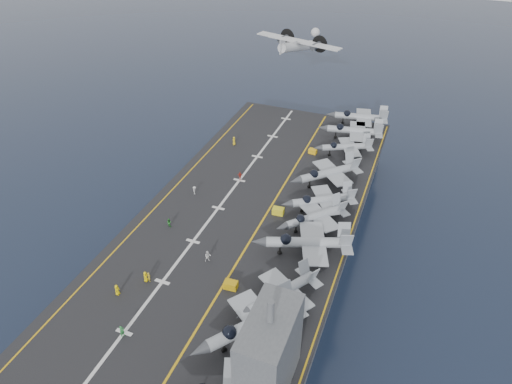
% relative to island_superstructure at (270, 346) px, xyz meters
% --- Properties ---
extents(ground, '(500.00, 500.00, 0.00)m').
position_rel_island_superstructure_xyz_m(ground, '(-15.00, 30.00, -17.90)').
color(ground, '#142135').
rests_on(ground, ground).
extents(hull, '(36.00, 90.00, 10.00)m').
position_rel_island_superstructure_xyz_m(hull, '(-15.00, 30.00, -12.90)').
color(hull, '#56595E').
rests_on(hull, ground).
extents(flight_deck, '(38.00, 92.00, 0.40)m').
position_rel_island_superstructure_xyz_m(flight_deck, '(-15.00, 30.00, -7.70)').
color(flight_deck, black).
rests_on(flight_deck, hull).
extents(foul_line, '(0.35, 90.00, 0.02)m').
position_rel_island_superstructure_xyz_m(foul_line, '(-12.00, 30.00, -7.48)').
color(foul_line, gold).
rests_on(foul_line, flight_deck).
extents(landing_centerline, '(0.50, 90.00, 0.02)m').
position_rel_island_superstructure_xyz_m(landing_centerline, '(-21.00, 30.00, -7.48)').
color(landing_centerline, silver).
rests_on(landing_centerline, flight_deck).
extents(deck_edge_port, '(0.25, 90.00, 0.02)m').
position_rel_island_superstructure_xyz_m(deck_edge_port, '(-32.00, 30.00, -7.48)').
color(deck_edge_port, gold).
rests_on(deck_edge_port, flight_deck).
extents(deck_edge_stbd, '(0.25, 90.00, 0.02)m').
position_rel_island_superstructure_xyz_m(deck_edge_stbd, '(3.50, 30.00, -7.48)').
color(deck_edge_stbd, gold).
rests_on(deck_edge_stbd, flight_deck).
extents(island_superstructure, '(5.00, 10.00, 15.00)m').
position_rel_island_superstructure_xyz_m(island_superstructure, '(0.00, 0.00, 0.00)').
color(island_superstructure, '#56595E').
rests_on(island_superstructure, flight_deck).
extents(fighter_jet_1, '(18.47, 19.59, 5.67)m').
position_rel_island_superstructure_xyz_m(fighter_jet_1, '(-4.31, 5.90, -4.67)').
color(fighter_jet_1, '#A4ADB3').
rests_on(fighter_jet_1, flight_deck).
extents(fighter_jet_2, '(15.18, 16.54, 4.78)m').
position_rel_island_superstructure_xyz_m(fighter_jet_2, '(-2.70, 12.68, -5.11)').
color(fighter_jet_2, '#A1AAB2').
rests_on(fighter_jet_2, flight_deck).
extents(fighter_jet_3, '(18.82, 15.66, 5.59)m').
position_rel_island_superstructure_xyz_m(fighter_jet_3, '(-2.10, 23.99, -4.71)').
color(fighter_jet_3, '#8C959C').
rests_on(fighter_jet_3, flight_deck).
extents(fighter_jet_4, '(15.88, 16.15, 4.72)m').
position_rel_island_superstructure_xyz_m(fighter_jet_4, '(-2.90, 31.39, -5.14)').
color(fighter_jet_4, '#9CA4AB').
rests_on(fighter_jet_4, flight_deck).
extents(fighter_jet_5, '(16.58, 15.19, 4.79)m').
position_rel_island_superstructure_xyz_m(fighter_jet_5, '(-2.92, 36.64, -5.10)').
color(fighter_jet_5, '#8C939C').
rests_on(fighter_jet_5, flight_deck).
extents(fighter_jet_6, '(17.75, 17.69, 5.22)m').
position_rel_island_superstructure_xyz_m(fighter_jet_6, '(-4.09, 45.61, -4.89)').
color(fighter_jet_6, '#90989E').
rests_on(fighter_jet_6, flight_deck).
extents(fighter_jet_7, '(15.37, 13.43, 4.48)m').
position_rel_island_superstructure_xyz_m(fighter_jet_7, '(-3.14, 57.79, -5.26)').
color(fighter_jet_7, gray).
rests_on(fighter_jet_7, flight_deck).
extents(fighter_jet_8, '(16.34, 12.46, 5.12)m').
position_rel_island_superstructure_xyz_m(fighter_jet_8, '(-2.99, 65.36, -4.94)').
color(fighter_jet_8, '#A0A8B0').
rests_on(fighter_jet_8, flight_deck).
extents(tow_cart_a, '(2.11, 1.44, 1.22)m').
position_rel_island_superstructure_xyz_m(tow_cart_a, '(-10.74, 12.75, -6.89)').
color(tow_cart_a, '#C8990C').
rests_on(tow_cart_a, flight_deck).
extents(tow_cart_b, '(2.16, 1.49, 1.24)m').
position_rel_island_superstructure_xyz_m(tow_cart_b, '(-10.04, 32.48, -6.88)').
color(tow_cart_b, yellow).
rests_on(tow_cart_b, flight_deck).
extents(tow_cart_c, '(1.85, 1.29, 1.06)m').
position_rel_island_superstructure_xyz_m(tow_cart_c, '(-10.07, 55.90, -6.97)').
color(tow_cart_c, '#EAAD12').
rests_on(tow_cart_c, flight_deck).
extents(crew_0, '(0.75, 1.11, 1.85)m').
position_rel_island_superstructure_xyz_m(crew_0, '(-25.84, 5.45, -6.57)').
color(crew_0, yellow).
rests_on(crew_0, flight_deck).
extents(crew_1, '(1.18, 1.21, 1.69)m').
position_rel_island_superstructure_xyz_m(crew_1, '(-22.93, 9.52, -6.65)').
color(crew_1, gold).
rests_on(crew_1, flight_deck).
extents(crew_2, '(1.11, 0.85, 1.67)m').
position_rel_island_superstructure_xyz_m(crew_2, '(-26.76, 22.08, -6.66)').
color(crew_2, '#248027').
rests_on(crew_2, flight_deck).
extents(crew_3, '(1.01, 1.20, 1.71)m').
position_rel_island_superstructure_xyz_m(crew_3, '(-27.19, 32.49, -6.64)').
color(crew_3, silver).
rests_on(crew_3, flight_deck).
extents(crew_4, '(1.27, 1.02, 1.84)m').
position_rel_island_superstructure_xyz_m(crew_4, '(-20.96, 40.25, -6.58)').
color(crew_4, '#B12C1E').
rests_on(crew_4, flight_deck).
extents(crew_5, '(1.31, 1.41, 1.96)m').
position_rel_island_superstructure_xyz_m(crew_5, '(-27.89, 53.10, -6.52)').
color(crew_5, yellow).
rests_on(crew_5, flight_deck).
extents(crew_6, '(1.02, 1.31, 1.93)m').
position_rel_island_superstructure_xyz_m(crew_6, '(-20.77, -0.55, -6.53)').
color(crew_6, '#2B843B').
rests_on(crew_6, flight_deck).
extents(crew_7, '(1.48, 1.35, 2.05)m').
position_rel_island_superstructure_xyz_m(crew_7, '(-16.48, 16.70, -6.47)').
color(crew_7, silver).
rests_on(crew_7, flight_deck).
extents(transport_plane, '(26.90, 21.59, 5.57)m').
position_rel_island_superstructure_xyz_m(transport_plane, '(-21.97, 80.51, 7.61)').
color(transport_plane, silver).
extents(fighter_jet_9, '(16.34, 12.46, 5.12)m').
position_rel_island_superstructure_xyz_m(fighter_jet_9, '(-2.99, 73.00, -4.94)').
color(fighter_jet_9, '#A0A8B0').
rests_on(fighter_jet_9, flight_deck).
extents(crew_8, '(0.75, 1.11, 1.85)m').
position_rel_island_superstructure_xyz_m(crew_8, '(-23.39, 9.29, -6.57)').
color(crew_8, yellow).
rests_on(crew_8, flight_deck).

